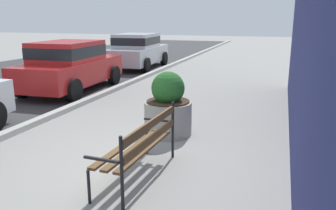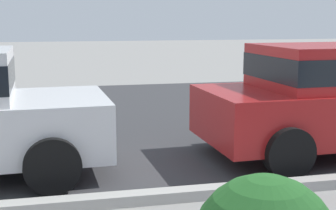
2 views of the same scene
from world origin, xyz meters
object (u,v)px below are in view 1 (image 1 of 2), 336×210
object	(u,v)px
concrete_planter	(168,108)
parked_car_red	(70,64)
parked_car_silver	(138,50)
park_bench	(141,143)

from	to	relation	value
concrete_planter	parked_car_red	xyz separation A→B (m)	(3.07, 4.25, 0.31)
parked_car_silver	park_bench	bearing A→B (deg)	-156.72
parked_car_red	parked_car_silver	xyz separation A→B (m)	(5.40, 0.00, 0.00)
concrete_planter	parked_car_red	distance (m)	5.25
concrete_planter	parked_car_silver	world-z (taller)	parked_car_silver
concrete_planter	parked_car_red	size ratio (longest dim) A/B	0.30
park_bench	parked_car_silver	world-z (taller)	parked_car_silver
concrete_planter	parked_car_silver	bearing A→B (deg)	26.65
park_bench	parked_car_silver	bearing A→B (deg)	23.28
concrete_planter	parked_car_silver	size ratio (longest dim) A/B	0.30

